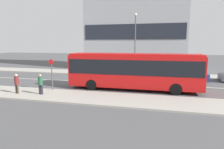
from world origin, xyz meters
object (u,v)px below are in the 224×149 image
city_bus (134,69)px  parked_car_0 (187,75)px  pedestrian_down_pavement (40,83)px  pedestrian_near_stop (17,82)px  bus_stop_sign (52,72)px  street_lamp (135,38)px

city_bus → parked_car_0: (5.21, 6.01, -1.21)m
parked_car_0 → pedestrian_down_pavement: (-11.93, -10.01, 0.39)m
pedestrian_near_stop → bus_stop_sign: bus_stop_sign is taller
pedestrian_down_pavement → bus_stop_sign: 1.76m
city_bus → pedestrian_near_stop: size_ratio=7.33×
parked_car_0 → pedestrian_near_stop: size_ratio=2.69×
city_bus → pedestrian_near_stop: city_bus is taller
bus_stop_sign → street_lamp: street_lamp is taller
bus_stop_sign → street_lamp: 12.19m
parked_car_0 → bus_stop_sign: bearing=-144.8°
pedestrian_down_pavement → street_lamp: 13.77m
city_bus → parked_car_0: city_bus is taller
parked_car_0 → street_lamp: street_lamp is taller
pedestrian_near_stop → street_lamp: 14.89m
bus_stop_sign → street_lamp: size_ratio=0.35×
city_bus → street_lamp: 8.53m
parked_car_0 → pedestrian_down_pavement: size_ratio=2.64×
street_lamp → city_bus: bearing=-83.0°
pedestrian_near_stop → bus_stop_sign: 2.83m
city_bus → pedestrian_down_pavement: size_ratio=7.19×
bus_stop_sign → street_lamp: (5.69, 10.33, 3.05)m
pedestrian_near_stop → street_lamp: street_lamp is taller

